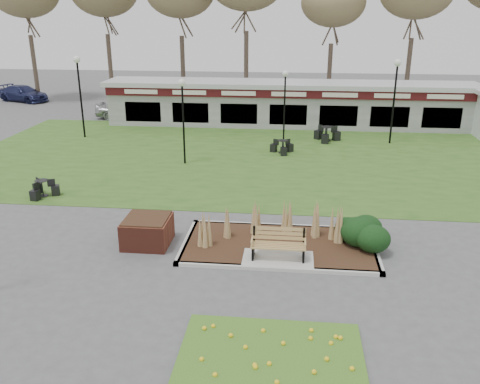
# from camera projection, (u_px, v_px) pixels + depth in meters

# --- Properties ---
(ground) EXTENTS (100.00, 100.00, 0.00)m
(ground) POSITION_uv_depth(u_px,v_px,m) (278.00, 264.00, 15.75)
(ground) COLOR #515154
(ground) RESTS_ON ground
(lawn) EXTENTS (34.00, 16.00, 0.02)m
(lawn) POSITION_uv_depth(u_px,v_px,m) (286.00, 157.00, 26.96)
(lawn) COLOR #2D591C
(lawn) RESTS_ON ground
(flower_bed) EXTENTS (4.20, 3.00, 0.16)m
(flower_bed) POSITION_uv_depth(u_px,v_px,m) (271.00, 358.00, 11.42)
(flower_bed) COLOR #38641C
(flower_bed) RESTS_ON ground
(planting_bed) EXTENTS (6.75, 3.40, 1.27)m
(planting_bed) POSITION_uv_depth(u_px,v_px,m) (318.00, 237.00, 16.76)
(planting_bed) COLOR #372116
(planting_bed) RESTS_ON ground
(park_bench) EXTENTS (1.70, 0.66, 0.93)m
(park_bench) POSITION_uv_depth(u_px,v_px,m) (278.00, 243.00, 15.78)
(park_bench) COLOR #AE8A4E
(park_bench) RESTS_ON ground
(brick_planter) EXTENTS (1.50, 1.50, 0.95)m
(brick_planter) POSITION_uv_depth(u_px,v_px,m) (147.00, 231.00, 16.95)
(brick_planter) COLOR maroon
(brick_planter) RESTS_ON ground
(food_pavilion) EXTENTS (24.60, 3.40, 2.90)m
(food_pavilion) POSITION_uv_depth(u_px,v_px,m) (289.00, 103.00, 33.90)
(food_pavilion) COLOR gray
(food_pavilion) RESTS_ON ground
(lamp_post_mid_left) EXTENTS (0.35, 0.35, 4.26)m
(lamp_post_mid_left) POSITION_uv_depth(u_px,v_px,m) (183.00, 103.00, 24.86)
(lamp_post_mid_left) COLOR black
(lamp_post_mid_left) RESTS_ON ground
(lamp_post_mid_right) EXTENTS (0.35, 0.35, 4.16)m
(lamp_post_mid_right) POSITION_uv_depth(u_px,v_px,m) (285.00, 91.00, 29.02)
(lamp_post_mid_right) COLOR black
(lamp_post_mid_right) RESTS_ON ground
(lamp_post_far_right) EXTENTS (0.40, 0.40, 4.82)m
(lamp_post_far_right) POSITION_uv_depth(u_px,v_px,m) (396.00, 83.00, 28.56)
(lamp_post_far_right) COLOR black
(lamp_post_far_right) RESTS_ON ground
(lamp_post_far_left) EXTENTS (0.40, 0.40, 4.86)m
(lamp_post_far_left) POSITION_uv_depth(u_px,v_px,m) (79.00, 79.00, 29.98)
(lamp_post_far_left) COLOR black
(lamp_post_far_left) RESTS_ON ground
(bistro_set_a) EXTENTS (1.30, 1.23, 0.70)m
(bistro_set_a) POSITION_uv_depth(u_px,v_px,m) (43.00, 191.00, 21.32)
(bistro_set_a) COLOR black
(bistro_set_a) RESTS_ON ground
(bistro_set_b) EXTENTS (1.59, 1.53, 0.86)m
(bistro_set_b) POSITION_uv_depth(u_px,v_px,m) (327.00, 136.00, 30.19)
(bistro_set_b) COLOR black
(bistro_set_b) RESTS_ON ground
(bistro_set_c) EXTENTS (1.31, 1.24, 0.70)m
(bistro_set_c) POSITION_uv_depth(u_px,v_px,m) (282.00, 149.00, 27.69)
(bistro_set_c) COLOR black
(bistro_set_c) RESTS_ON ground
(car_silver) EXTENTS (4.48, 1.81, 1.53)m
(car_silver) POSITION_uv_depth(u_px,v_px,m) (128.00, 108.00, 36.24)
(car_silver) COLOR #AEAEB2
(car_silver) RESTS_ON ground
(car_black) EXTENTS (4.84, 3.27, 1.51)m
(car_black) POSITION_uv_depth(u_px,v_px,m) (164.00, 95.00, 41.74)
(car_black) COLOR black
(car_black) RESTS_ON ground
(car_blue) EXTENTS (4.94, 3.36, 1.33)m
(car_blue) POSITION_uv_depth(u_px,v_px,m) (23.00, 93.00, 42.96)
(car_blue) COLOR navy
(car_blue) RESTS_ON ground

